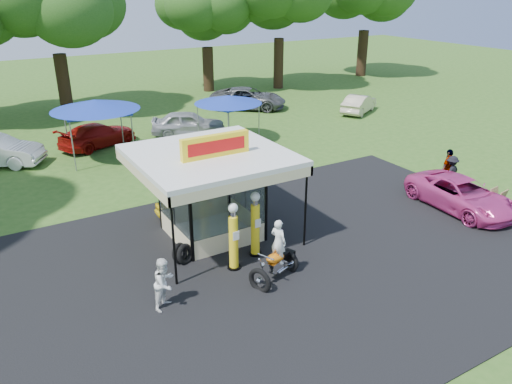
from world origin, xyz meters
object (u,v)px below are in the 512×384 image
gas_pump_left (233,238)px  motorcycle (277,255)px  kiosk_car (189,204)px  spectator_east_b (448,168)px  spectator_west (165,283)px  bg_car_c (188,123)px  spectator_east_a (451,172)px  gas_pump_right (255,226)px  tent_east (228,100)px  a_frame_sign (497,200)px  gas_station_kiosk (211,193)px  tent_west (95,105)px  pink_sedan (461,194)px  bg_car_e (359,104)px  bg_car_d (248,98)px  bg_car_b (98,135)px

gas_pump_left → motorcycle: bearing=-52.3°
kiosk_car → spectator_east_b: bearing=-105.8°
spectator_west → bg_car_c: (7.99, 16.54, -0.05)m
spectator_east_a → spectator_east_b: bearing=-122.3°
gas_pump_right → kiosk_car: bearing=98.2°
spectator_west → tent_east: bearing=20.3°
kiosk_car → spectator_west: (-3.27, -5.69, 0.35)m
gas_pump_right → spectator_east_a: gas_pump_right is taller
a_frame_sign → spectator_east_a: 2.88m
gas_station_kiosk → tent_west: gas_station_kiosk is taller
pink_sedan → tent_west: tent_west is taller
pink_sedan → bg_car_e: (7.86, 15.38, -0.00)m
gas_station_kiosk → gas_pump_left: 2.74m
gas_station_kiosk → a_frame_sign: bearing=-20.7°
motorcycle → tent_east: bearing=46.7°
motorcycle → spectator_east_b: bearing=-8.1°
gas_pump_left → pink_sedan: 10.77m
gas_pump_left → kiosk_car: 4.91m
kiosk_car → tent_west: (-1.29, 9.22, 2.51)m
spectator_west → spectator_east_a: spectator_west is taller
motorcycle → bg_car_c: motorcycle is taller
kiosk_car → tent_east: size_ratio=0.69×
spectator_west → bg_car_e: size_ratio=0.40×
gas_station_kiosk → tent_west: (-1.29, 11.43, 1.21)m
pink_sedan → spectator_east_a: (1.58, 1.84, 0.11)m
gas_pump_right → bg_car_d: (10.99, 19.65, -0.38)m
pink_sedan → bg_car_d: bg_car_d is taller
bg_car_b → tent_east: tent_east is taller
bg_car_e → kiosk_car: bearing=88.9°
spectator_east_a → spectator_east_b: spectator_east_b is taller
bg_car_c → pink_sedan: bearing=-135.4°
tent_west → tent_east: (7.64, -0.79, -0.41)m
motorcycle → bg_car_e: (17.66, 15.93, -0.17)m
kiosk_car → bg_car_d: size_ratio=0.49×
gas_pump_right → gas_station_kiosk: bearing=106.0°
bg_car_b → motorcycle: bearing=160.8°
bg_car_d → bg_car_e: 8.45m
spectator_west → bg_car_c: bearing=28.8°
kiosk_car → bg_car_d: bg_car_d is taller
bg_car_b → spectator_west: bearing=148.5°
gas_pump_right → motorcycle: 1.69m
bg_car_d → spectator_west: bearing=-175.8°
gas_pump_left → a_frame_sign: bearing=-8.0°
kiosk_car → tent_east: 10.76m
bg_car_b → bg_car_d: size_ratio=0.83×
a_frame_sign → kiosk_car: size_ratio=0.37×
motorcycle → spectator_east_b: motorcycle is taller
bg_car_e → tent_west: 19.57m
bg_car_e → tent_west: tent_west is taller
spectator_east_b → tent_west: bearing=-53.6°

